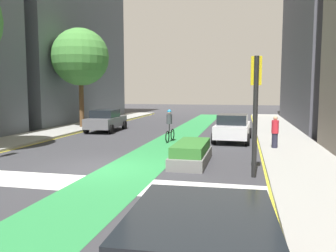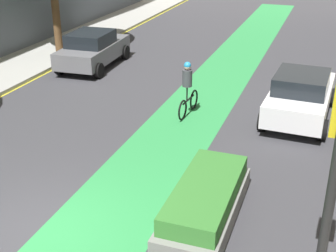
% 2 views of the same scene
% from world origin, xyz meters
% --- Properties ---
extents(ground_plane, '(120.00, 120.00, 0.00)m').
position_xyz_m(ground_plane, '(0.00, 0.00, 0.00)').
color(ground_plane, '#38383D').
extents(bike_lane_paint, '(2.40, 60.00, 0.01)m').
position_xyz_m(bike_lane_paint, '(1.14, 0.00, 0.00)').
color(bike_lane_paint, '#2D8C47').
rests_on(bike_lane_paint, ground_plane).
extents(crosswalk_band, '(12.00, 1.80, 0.01)m').
position_xyz_m(crosswalk_band, '(0.00, -2.00, 0.00)').
color(crosswalk_band, silver).
rests_on(crosswalk_band, ground_plane).
extents(sidewalk_right, '(3.00, 60.00, 0.15)m').
position_xyz_m(sidewalk_right, '(7.50, 0.00, 0.07)').
color(sidewalk_right, '#9E9E99').
rests_on(sidewalk_right, ground_plane).
extents(curb_stripe_right, '(0.16, 60.00, 0.01)m').
position_xyz_m(curb_stripe_right, '(6.00, 0.00, 0.01)').
color(curb_stripe_right, yellow).
rests_on(curb_stripe_right, ground_plane).
extents(traffic_signal_near_right, '(0.35, 0.52, 4.04)m').
position_xyz_m(traffic_signal_near_right, '(5.54, 0.08, 2.84)').
color(traffic_signal_near_right, black).
rests_on(traffic_signal_near_right, ground_plane).
extents(car_grey_left_far, '(2.18, 4.28, 1.57)m').
position_xyz_m(car_grey_left_far, '(-4.52, 11.07, 0.80)').
color(car_grey_left_far, slate).
rests_on(car_grey_left_far, ground_plane).
extents(car_white_right_far, '(2.19, 4.28, 1.57)m').
position_xyz_m(car_white_right_far, '(4.55, 8.15, 0.80)').
color(car_white_right_far, silver).
rests_on(car_white_right_far, ground_plane).
extents(cyclist_in_lane, '(0.32, 1.73, 1.86)m').
position_xyz_m(cyclist_in_lane, '(1.04, 7.16, 0.97)').
color(cyclist_in_lane, black).
rests_on(cyclist_in_lane, ground_plane).
extents(pedestrian_sidewalk_right_a, '(0.34, 0.34, 1.54)m').
position_xyz_m(pedestrian_sidewalk_right_a, '(6.65, 5.40, 0.93)').
color(pedestrian_sidewalk_right_a, '#262638').
rests_on(pedestrian_sidewalk_right_a, sidewalk_right).
extents(street_tree_far, '(4.31, 4.31, 7.46)m').
position_xyz_m(street_tree_far, '(-7.05, 12.36, 5.44)').
color(street_tree_far, brown).
rests_on(street_tree_far, sidewalk_left).
extents(median_planter, '(1.33, 3.45, 0.85)m').
position_xyz_m(median_planter, '(3.14, 1.72, 0.40)').
color(median_planter, slate).
rests_on(median_planter, ground_plane).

